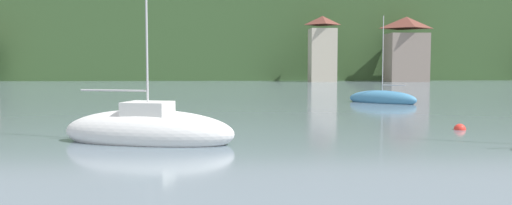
% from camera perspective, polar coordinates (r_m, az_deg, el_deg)
% --- Properties ---
extents(wooded_hillside, '(352.00, 46.11, 27.03)m').
position_cam_1_polar(wooded_hillside, '(119.52, 2.11, 5.72)').
color(wooded_hillside, '#38562D').
rests_on(wooded_hillside, ground_plane).
extents(shore_building_westcentral, '(4.38, 4.46, 10.79)m').
position_cam_1_polar(shore_building_westcentral, '(88.56, 7.12, 5.61)').
color(shore_building_westcentral, '#BCB29E').
rests_on(shore_building_westcentral, ground_plane).
extents(shore_building_central, '(6.63, 5.88, 10.79)m').
position_cam_1_polar(shore_building_central, '(92.73, 15.76, 5.41)').
color(shore_building_central, gray).
rests_on(shore_building_central, ground_plane).
extents(sailboat_far_0, '(5.00, 4.59, 6.91)m').
position_cam_1_polar(sailboat_far_0, '(41.29, 13.36, 0.37)').
color(sailboat_far_0, teal).
rests_on(sailboat_far_0, ground_plane).
extents(sailboat_mid_2, '(7.01, 3.83, 10.40)m').
position_cam_1_polar(sailboat_mid_2, '(20.35, -11.48, -2.99)').
color(sailboat_mid_2, white).
rests_on(sailboat_mid_2, ground_plane).
extents(mooring_buoy_mid, '(0.53, 0.53, 0.53)m').
position_cam_1_polar(mooring_buoy_mid, '(25.61, 20.99, -2.73)').
color(mooring_buoy_mid, red).
rests_on(mooring_buoy_mid, ground_plane).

